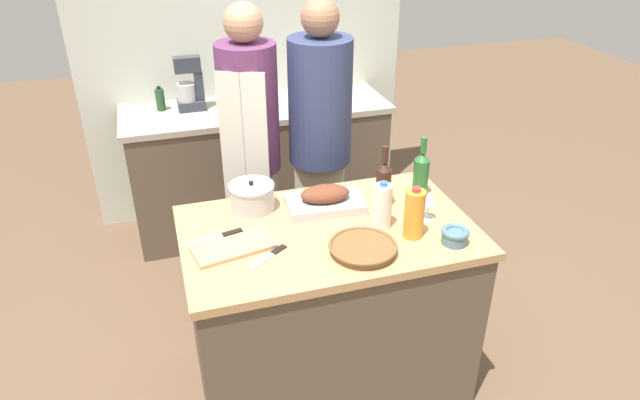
# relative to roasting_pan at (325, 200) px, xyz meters

# --- Properties ---
(ground_plane) EXTENTS (12.00, 12.00, 0.00)m
(ground_plane) POSITION_rel_roasting_pan_xyz_m (-0.04, -0.18, -0.95)
(ground_plane) COLOR brown
(kitchen_island) EXTENTS (1.31, 0.81, 0.91)m
(kitchen_island) POSITION_rel_roasting_pan_xyz_m (-0.04, -0.18, -0.50)
(kitchen_island) COLOR brown
(kitchen_island) RESTS_ON ground_plane
(back_counter) EXTENTS (1.82, 0.60, 0.92)m
(back_counter) POSITION_rel_roasting_pan_xyz_m (-0.04, 1.45, -0.49)
(back_counter) COLOR brown
(back_counter) RESTS_ON ground_plane
(back_wall) EXTENTS (2.32, 0.10, 2.55)m
(back_wall) POSITION_rel_roasting_pan_xyz_m (-0.04, 1.80, 0.32)
(back_wall) COLOR silver
(back_wall) RESTS_ON ground_plane
(roasting_pan) EXTENTS (0.38, 0.25, 0.12)m
(roasting_pan) POSITION_rel_roasting_pan_xyz_m (0.00, 0.00, 0.00)
(roasting_pan) COLOR #BCBCC1
(roasting_pan) RESTS_ON kitchen_island
(wicker_basket) EXTENTS (0.29, 0.29, 0.04)m
(wicker_basket) POSITION_rel_roasting_pan_xyz_m (0.04, -0.40, -0.02)
(wicker_basket) COLOR brown
(wicker_basket) RESTS_ON kitchen_island
(cutting_board) EXTENTS (0.37, 0.23, 0.02)m
(cutting_board) POSITION_rel_roasting_pan_xyz_m (-0.47, -0.22, -0.04)
(cutting_board) COLOR tan
(cutting_board) RESTS_ON kitchen_island
(stock_pot) EXTENTS (0.22, 0.22, 0.15)m
(stock_pot) POSITION_rel_roasting_pan_xyz_m (-0.33, 0.10, 0.02)
(stock_pot) COLOR #B7B7BC
(stock_pot) RESTS_ON kitchen_island
(mixing_bowl) EXTENTS (0.12, 0.12, 0.07)m
(mixing_bowl) POSITION_rel_roasting_pan_xyz_m (0.44, -0.45, -0.01)
(mixing_bowl) COLOR slate
(mixing_bowl) RESTS_ON kitchen_island
(juice_jug) EXTENTS (0.09, 0.09, 0.24)m
(juice_jug) POSITION_rel_roasting_pan_xyz_m (0.29, -0.34, 0.07)
(juice_jug) COLOR orange
(juice_jug) RESTS_ON kitchen_island
(milk_jug) EXTENTS (0.08, 0.08, 0.22)m
(milk_jug) POSITION_rel_roasting_pan_xyz_m (0.19, -0.23, 0.06)
(milk_jug) COLOR white
(milk_jug) RESTS_ON kitchen_island
(wine_bottle_green) EXTENTS (0.08, 0.08, 0.31)m
(wine_bottle_green) POSITION_rel_roasting_pan_xyz_m (0.49, -0.01, 0.08)
(wine_bottle_green) COLOR #28662D
(wine_bottle_green) RESTS_ON kitchen_island
(wine_bottle_dark) EXTENTS (0.07, 0.07, 0.31)m
(wine_bottle_dark) POSITION_rel_roasting_pan_xyz_m (0.27, -0.06, 0.08)
(wine_bottle_dark) COLOR #381E19
(wine_bottle_dark) RESTS_ON kitchen_island
(wine_glass_left) EXTENTS (0.07, 0.07, 0.14)m
(wine_glass_left) POSITION_rel_roasting_pan_xyz_m (0.42, -0.23, 0.06)
(wine_glass_left) COLOR silver
(wine_glass_left) RESTS_ON kitchen_island
(knife_chef) EXTENTS (0.24, 0.08, 0.01)m
(knife_chef) POSITION_rel_roasting_pan_xyz_m (-0.53, -0.14, -0.02)
(knife_chef) COLOR #B7B7BC
(knife_chef) RESTS_ON cutting_board
(knife_paring) EXTENTS (0.18, 0.14, 0.01)m
(knife_paring) POSITION_rel_roasting_pan_xyz_m (-0.34, -0.31, -0.04)
(knife_paring) COLOR #B7B7BC
(knife_paring) RESTS_ON kitchen_island
(stand_mixer) EXTENTS (0.18, 0.14, 0.36)m
(stand_mixer) POSITION_rel_roasting_pan_xyz_m (-0.47, 1.53, 0.12)
(stand_mixer) COLOR #333842
(stand_mixer) RESTS_ON back_counter
(condiment_bottle_tall) EXTENTS (0.06, 0.06, 0.17)m
(condiment_bottle_tall) POSITION_rel_roasting_pan_xyz_m (-0.67, 1.57, 0.04)
(condiment_bottle_tall) COLOR #234C28
(condiment_bottle_tall) RESTS_ON back_counter
(condiment_bottle_short) EXTENTS (0.06, 0.06, 0.16)m
(condiment_bottle_short) POSITION_rel_roasting_pan_xyz_m (0.50, 1.50, 0.04)
(condiment_bottle_short) COLOR #234C28
(condiment_bottle_short) RESTS_ON back_counter
(condiment_bottle_extra) EXTENTS (0.05, 0.05, 0.15)m
(condiment_bottle_extra) POSITION_rel_roasting_pan_xyz_m (0.06, 1.41, 0.04)
(condiment_bottle_extra) COLOR #332D28
(condiment_bottle_extra) RESTS_ON back_counter
(person_cook_aproned) EXTENTS (0.34, 0.36, 1.75)m
(person_cook_aproned) POSITION_rel_roasting_pan_xyz_m (-0.23, 0.67, 0.03)
(person_cook_aproned) COLOR beige
(person_cook_aproned) RESTS_ON ground_plane
(person_cook_guest) EXTENTS (0.36, 0.36, 1.76)m
(person_cook_guest) POSITION_rel_roasting_pan_xyz_m (0.18, 0.66, 0.02)
(person_cook_guest) COLOR beige
(person_cook_guest) RESTS_ON ground_plane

